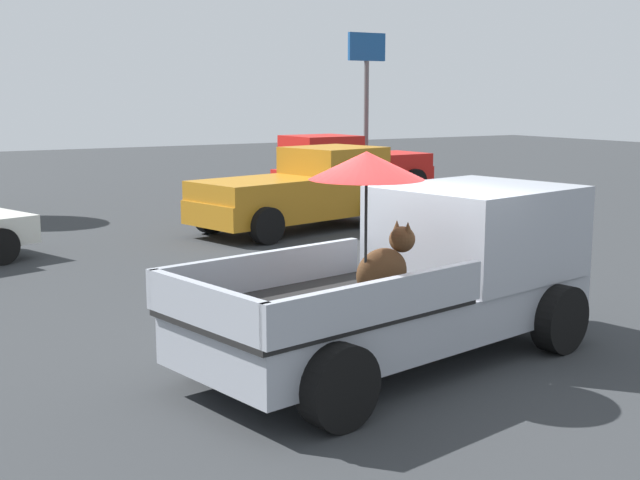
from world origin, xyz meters
name	(u,v)px	position (x,y,z in m)	size (l,w,h in m)	color
ground_plane	(394,363)	(0.00, 0.00, 0.00)	(80.00, 80.00, 0.00)	#2D3033
pickup_truck_main	(425,273)	(0.46, 0.07, 0.97)	(5.31, 2.98, 2.42)	black
pickup_truck_red	(302,190)	(3.84, 8.84, 0.87)	(5.08, 2.97, 1.80)	black
pickup_truck_far	(348,166)	(8.37, 13.95, 0.87)	(4.86, 2.29, 1.80)	black
motel_sign	(366,78)	(10.44, 16.08, 3.51)	(1.40, 0.16, 4.98)	#59595B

